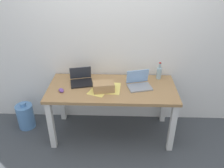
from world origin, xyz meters
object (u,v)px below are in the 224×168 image
laptop_right (139,83)px  water_cooler_jug (26,116)px  beer_bottle (159,73)px  cardboard_box (104,87)px  laptop_left (81,80)px  computer_mouse (61,90)px  desk (112,94)px

laptop_right → water_cooler_jug: 1.73m
beer_bottle → cardboard_box: 0.82m
laptop_left → computer_mouse: size_ratio=3.36×
desk → computer_mouse: size_ratio=16.53×
laptop_right → cardboard_box: (-0.45, -0.13, 0.01)m
beer_bottle → computer_mouse: bearing=-162.9°
laptop_right → water_cooler_jug: bearing=178.1°
water_cooler_jug → beer_bottle: bearing=5.3°
laptop_right → water_cooler_jug: laptop_right is taller
laptop_left → cardboard_box: laptop_left is taller
laptop_right → cardboard_box: laptop_right is taller
computer_mouse → water_cooler_jug: (-0.64, 0.21, -0.58)m
computer_mouse → cardboard_box: bearing=-27.5°
laptop_right → cardboard_box: bearing=-164.3°
computer_mouse → cardboard_box: size_ratio=0.38×
beer_bottle → computer_mouse: (-1.27, -0.39, -0.07)m
laptop_right → cardboard_box: size_ratio=1.31×
beer_bottle → computer_mouse: size_ratio=2.37×
cardboard_box → water_cooler_jug: cardboard_box is taller
computer_mouse → water_cooler_jug: bearing=130.2°
laptop_right → computer_mouse: bearing=-170.7°
laptop_left → laptop_right: 0.76m
desk → laptop_right: bearing=6.5°
desk → computer_mouse: 0.66m
desk → beer_bottle: size_ratio=6.96×
beer_bottle → water_cooler_jug: (-1.91, -0.18, -0.66)m
laptop_left → computer_mouse: bearing=-132.8°
beer_bottle → cardboard_box: bearing=-154.2°
beer_bottle → desk: bearing=-157.0°
computer_mouse → water_cooler_jug: computer_mouse is taller
cardboard_box → laptop_left: bearing=147.1°
laptop_left → water_cooler_jug: size_ratio=0.80×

